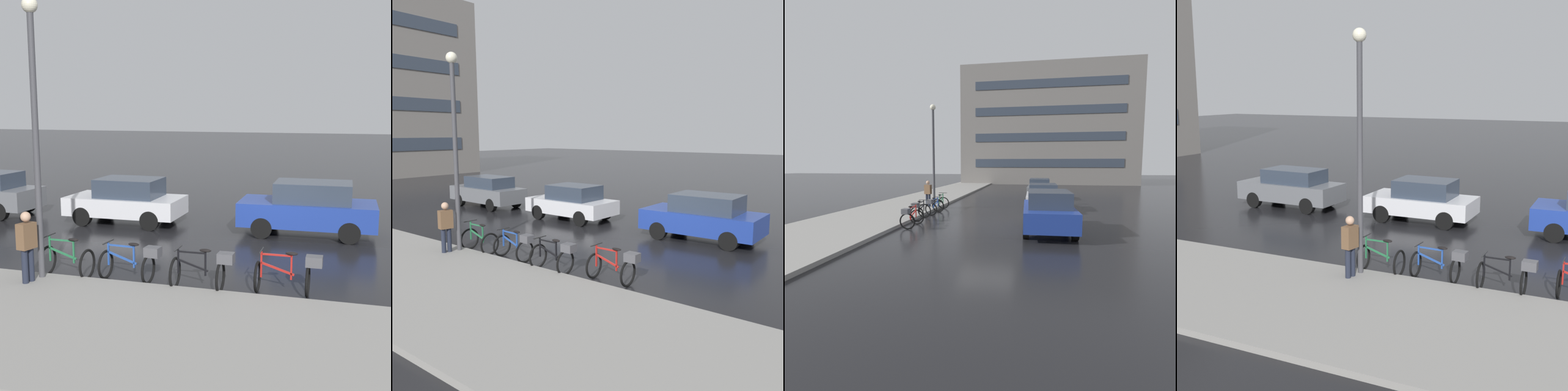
% 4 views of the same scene
% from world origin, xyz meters
% --- Properties ---
extents(ground_plane, '(140.00, 140.00, 0.00)m').
position_xyz_m(ground_plane, '(0.00, 0.00, 0.00)').
color(ground_plane, black).
extents(bicycle_nearest, '(0.69, 1.38, 0.95)m').
position_xyz_m(bicycle_nearest, '(-3.10, -1.14, 0.49)').
color(bicycle_nearest, black).
rests_on(bicycle_nearest, ground).
extents(bicycle_second, '(0.71, 1.34, 0.95)m').
position_xyz_m(bicycle_second, '(-3.39, 0.66, 0.49)').
color(bicycle_second, black).
rests_on(bicycle_second, ground).
extents(bicycle_third, '(0.75, 1.43, 0.92)m').
position_xyz_m(bicycle_third, '(-3.25, 2.37, 0.48)').
color(bicycle_third, black).
rests_on(bicycle_third, ground).
extents(bicycle_farthest, '(0.74, 1.12, 0.99)m').
position_xyz_m(bicycle_farthest, '(-3.36, 3.99, 0.40)').
color(bicycle_farthest, black).
rests_on(bicycle_farthest, ground).
extents(car_blue, '(2.01, 4.18, 1.67)m').
position_xyz_m(car_blue, '(2.65, -1.00, 0.85)').
color(car_blue, navy).
rests_on(car_blue, ground).
extents(car_white, '(1.92, 3.91, 1.56)m').
position_xyz_m(car_white, '(2.61, 5.10, 0.79)').
color(car_white, silver).
rests_on(car_white, ground).
extents(car_grey, '(1.90, 4.28, 1.60)m').
position_xyz_m(car_grey, '(2.54, 10.78, 0.82)').
color(car_grey, slate).
rests_on(car_grey, ground).
extents(pedestrian, '(0.44, 0.31, 1.71)m').
position_xyz_m(pedestrian, '(-4.28, 4.42, 0.97)').
color(pedestrian, '#1E2333').
rests_on(pedestrian, ground).
extents(streetlamp, '(0.34, 0.34, 6.22)m').
position_xyz_m(streetlamp, '(-3.87, 4.34, 3.75)').
color(streetlamp, '#424247').
rests_on(streetlamp, ground).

